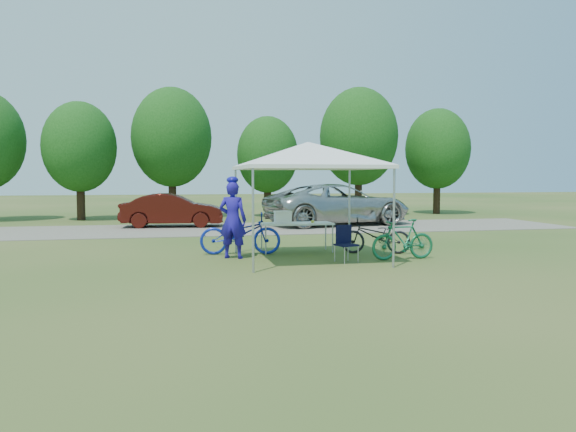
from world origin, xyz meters
name	(u,v)px	position (x,y,z in m)	size (l,w,h in m)	color
ground	(308,260)	(0.00, 0.00, 0.00)	(100.00, 100.00, 0.00)	#2D5119
gravel_strip	(256,228)	(0.00, 8.00, 0.01)	(24.00, 5.00, 0.02)	gray
canopy	(308,145)	(0.00, 0.00, 2.65)	(4.53, 4.53, 3.00)	#A5A5AA
treeline	(230,143)	(-0.29, 14.05, 3.53)	(24.89, 4.28, 6.30)	#382314
folding_table	(297,225)	(0.05, 1.37, 0.71)	(1.82, 0.76, 0.75)	white
folding_chair	(345,240)	(0.76, -0.47, 0.49)	(0.54, 0.56, 0.83)	black
cooler	(283,217)	(-0.32, 1.37, 0.91)	(0.43, 0.29, 0.31)	white
ice_cream_cup	(313,222)	(0.46, 1.32, 0.78)	(0.08, 0.08, 0.06)	gold
cyclist	(233,220)	(-1.68, 0.58, 0.91)	(0.66, 0.44, 1.82)	#1D139A
bike_blue	(240,233)	(-1.43, 1.21, 0.52)	(0.70, 1.99, 1.05)	#1227A4
bike_green	(403,239)	(2.17, -0.45, 0.47)	(0.44, 1.57, 0.95)	#16643E
bike_dark	(376,236)	(1.91, 0.63, 0.45)	(0.60, 1.72, 0.90)	black
minivan	(338,204)	(3.44, 8.86, 0.83)	(2.70, 5.85, 1.63)	#B5B4B0
sedan	(172,210)	(-3.04, 9.25, 0.65)	(1.34, 3.85, 1.27)	#43100B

